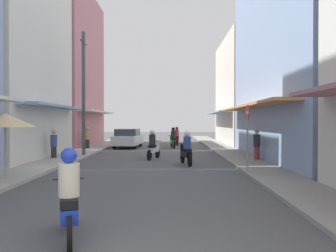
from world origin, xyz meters
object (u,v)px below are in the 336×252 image
motorbike_green (173,139)px  pedestrian_foreground (54,142)px  parked_car (128,138)px  utility_pole (84,93)px  motorbike_blue (69,199)px  motorbike_red (177,137)px  street_sign_no_entry (247,129)px  pedestrian_far (257,145)px  vendor_umbrella (5,120)px  motorbike_white (153,146)px  pedestrian_crossing (87,137)px  motorbike_black (186,150)px

motorbike_green → pedestrian_foreground: bearing=-127.7°
parked_car → utility_pole: 7.59m
motorbike_blue → utility_pole: bearing=103.4°
motorbike_red → street_sign_no_entry: street_sign_no_entry is taller
motorbike_green → motorbike_red: bearing=84.1°
pedestrian_far → utility_pole: 9.96m
motorbike_red → street_sign_no_entry: bearing=-81.2°
vendor_umbrella → street_sign_no_entry: (8.32, 2.01, -0.34)m
motorbike_white → utility_pole: size_ratio=0.25×
pedestrian_far → motorbike_green: bearing=115.5°
motorbike_white → street_sign_no_entry: 6.48m
pedestrian_far → street_sign_no_entry: (-1.36, -4.05, 0.91)m
vendor_umbrella → pedestrian_foreground: bearing=96.1°
motorbike_blue → pedestrian_foreground: bearing=110.0°
motorbike_white → vendor_umbrella: (-4.46, -7.11, 1.35)m
motorbike_green → utility_pole: (-5.11, -6.38, 2.92)m
motorbike_blue → parked_car: size_ratio=0.42×
pedestrian_far → motorbike_red: bearing=107.9°
motorbike_white → motorbike_green: bearing=82.1°
pedestrian_far → utility_pole: (-9.27, 2.34, 2.82)m
pedestrian_crossing → utility_pole: utility_pole is taller
motorbike_red → utility_pole: bearing=-119.7°
motorbike_red → pedestrian_crossing: size_ratio=1.08×
motorbike_white → street_sign_no_entry: (3.86, -5.10, 1.01)m
motorbike_red → pedestrian_foreground: pedestrian_foreground is taller
pedestrian_foreground → pedestrian_crossing: bearing=88.5°
motorbike_red → pedestrian_crossing: (-6.39, -4.78, 0.24)m
pedestrian_far → pedestrian_crossing: 12.43m
motorbike_white → pedestrian_far: (5.22, -1.05, 0.11)m
motorbike_blue → motorbike_red: same height
motorbike_green → street_sign_no_entry: bearing=-77.6°
motorbike_black → pedestrian_crossing: (-6.64, 8.42, 0.24)m
motorbike_black → pedestrian_crossing: 10.73m
motorbike_black → motorbike_green: same height
motorbike_blue → street_sign_no_entry: 8.78m
motorbike_red → utility_pole: size_ratio=0.25×
motorbike_black → pedestrian_crossing: bearing=128.2°
pedestrian_crossing → motorbike_green: bearing=15.1°
parked_car → vendor_umbrella: 15.42m
utility_pole → street_sign_no_entry: utility_pole is taller
motorbike_blue → parked_car: bearing=94.5°
motorbike_blue → motorbike_red: bearing=84.7°
pedestrian_far → vendor_umbrella: size_ratio=0.71×
vendor_umbrella → utility_pole: utility_pole is taller
street_sign_no_entry → pedestrian_crossing: bearing=128.5°
pedestrian_foreground → pedestrian_crossing: size_ratio=0.97×
pedestrian_foreground → vendor_umbrella: 6.83m
motorbike_black → utility_pole: utility_pole is taller
pedestrian_foreground → motorbike_blue: bearing=-70.0°
motorbike_blue → motorbike_green: bearing=84.8°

